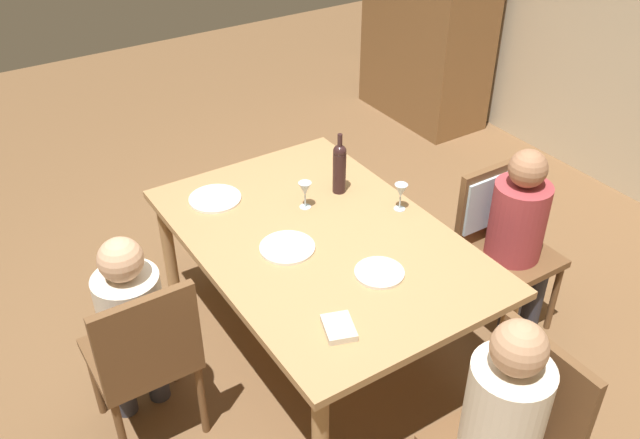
# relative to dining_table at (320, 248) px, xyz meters

# --- Properties ---
(ground_plane) EXTENTS (10.00, 10.00, 0.00)m
(ground_plane) POSITION_rel_dining_table_xyz_m (0.00, 0.00, -0.66)
(ground_plane) COLOR brown
(dining_table) EXTENTS (1.74, 1.16, 0.73)m
(dining_table) POSITION_rel_dining_table_xyz_m (0.00, 0.00, 0.00)
(dining_table) COLOR #A87F51
(dining_table) RESTS_ON ground_plane
(chair_far_right) EXTENTS (0.46, 0.44, 0.92)m
(chair_far_right) POSITION_rel_dining_table_xyz_m (0.27, 0.96, -0.06)
(chair_far_right) COLOR brown
(chair_far_right) RESTS_ON ground_plane
(chair_right_end) EXTENTS (0.44, 0.44, 0.92)m
(chair_right_end) POSITION_rel_dining_table_xyz_m (1.25, 0.09, -0.13)
(chair_right_end) COLOR brown
(chair_right_end) RESTS_ON ground_plane
(chair_near) EXTENTS (0.44, 0.44, 0.92)m
(chair_near) POSITION_rel_dining_table_xyz_m (0.09, -0.96, -0.13)
(chair_near) COLOR brown
(chair_near) RESTS_ON ground_plane
(person_woman_host) EXTENTS (0.34, 0.29, 1.10)m
(person_woman_host) POSITION_rel_dining_table_xyz_m (0.42, 0.96, -0.02)
(person_woman_host) COLOR #33333D
(person_woman_host) RESTS_ON ground_plane
(person_man_bearded) EXTENTS (0.30, 0.35, 1.12)m
(person_man_bearded) POSITION_rel_dining_table_xyz_m (1.25, -0.03, -0.01)
(person_man_bearded) COLOR #33333D
(person_man_bearded) RESTS_ON ground_plane
(person_man_guest) EXTENTS (0.33, 0.28, 1.08)m
(person_man_guest) POSITION_rel_dining_table_xyz_m (-0.03, -0.96, -0.03)
(person_man_guest) COLOR #33333D
(person_man_guest) RESTS_ON ground_plane
(wine_bottle_tall_green) EXTENTS (0.07, 0.07, 0.34)m
(wine_bottle_tall_green) POSITION_rel_dining_table_xyz_m (-0.30, 0.31, 0.22)
(wine_bottle_tall_green) COLOR black
(wine_bottle_tall_green) RESTS_ON dining_table
(wine_glass_near_left) EXTENTS (0.07, 0.07, 0.15)m
(wine_glass_near_left) POSITION_rel_dining_table_xyz_m (0.02, 0.48, 0.18)
(wine_glass_near_left) COLOR silver
(wine_glass_near_left) RESTS_ON dining_table
(wine_glass_centre) EXTENTS (0.07, 0.07, 0.15)m
(wine_glass_centre) POSITION_rel_dining_table_xyz_m (-0.26, 0.08, 0.18)
(wine_glass_centre) COLOR silver
(wine_glass_centre) RESTS_ON dining_table
(dinner_plate_host) EXTENTS (0.27, 0.27, 0.01)m
(dinner_plate_host) POSITION_rel_dining_table_xyz_m (0.00, -0.19, 0.08)
(dinner_plate_host) COLOR white
(dinner_plate_host) RESTS_ON dining_table
(dinner_plate_guest_left) EXTENTS (0.23, 0.23, 0.01)m
(dinner_plate_guest_left) POSITION_rel_dining_table_xyz_m (0.39, 0.07, 0.08)
(dinner_plate_guest_left) COLOR silver
(dinner_plate_guest_left) RESTS_ON dining_table
(dinner_plate_guest_right) EXTENTS (0.28, 0.28, 0.01)m
(dinner_plate_guest_right) POSITION_rel_dining_table_xyz_m (-0.58, -0.29, 0.08)
(dinner_plate_guest_right) COLOR white
(dinner_plate_guest_right) RESTS_ON dining_table
(folded_napkin) EXTENTS (0.19, 0.17, 0.03)m
(folded_napkin) POSITION_rel_dining_table_xyz_m (0.60, -0.29, 0.09)
(folded_napkin) COLOR beige
(folded_napkin) RESTS_ON dining_table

